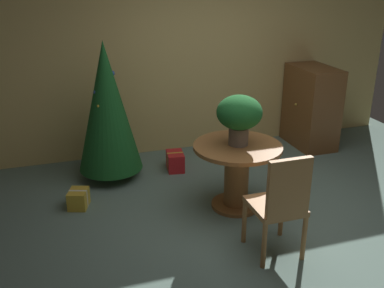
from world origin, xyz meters
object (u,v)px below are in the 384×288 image
wooden_chair_near (280,202)px  gift_box_red (175,161)px  holiday_tree (107,107)px  gift_box_gold (79,199)px  flower_vase (239,115)px  round_dining_table (237,169)px  wooden_cabinet (311,107)px

wooden_chair_near → gift_box_red: (-0.37, 2.06, -0.43)m
holiday_tree → gift_box_gold: size_ratio=5.76×
wooden_chair_near → gift_box_gold: bearing=138.3°
flower_vase → wooden_chair_near: bearing=-90.6°
round_dining_table → gift_box_gold: size_ratio=3.18×
round_dining_table → wooden_cabinet: 2.22m
round_dining_table → wooden_chair_near: 0.95m
round_dining_table → wooden_cabinet: wooden_cabinet is taller
gift_box_gold → holiday_tree: bearing=54.8°
wooden_cabinet → round_dining_table: bearing=-141.7°
flower_vase → gift_box_red: (-0.38, 1.10, -0.93)m
wooden_chair_near → wooden_cabinet: bearing=53.2°
wooden_cabinet → flower_vase: bearing=-141.8°
gift_box_gold → wooden_chair_near: bearing=-41.7°
round_dining_table → wooden_cabinet: bearing=38.3°
flower_vase → holiday_tree: bearing=136.2°
flower_vase → gift_box_gold: (-1.64, 0.49, -0.95)m
gift_box_gold → gift_box_red: 1.40m
holiday_tree → gift_box_gold: bearing=-125.2°
holiday_tree → gift_box_gold: (-0.45, -0.64, -0.81)m
gift_box_red → wooden_cabinet: wooden_cabinet is taller
round_dining_table → flower_vase: (0.01, 0.02, 0.59)m
round_dining_table → holiday_tree: (-1.18, 1.15, 0.45)m
gift_box_red → wooden_cabinet: 2.17m
holiday_tree → wooden_cabinet: bearing=4.4°
gift_box_red → holiday_tree: bearing=177.7°
gift_box_gold → flower_vase: bearing=-16.7°
gift_box_red → round_dining_table: bearing=-71.9°
round_dining_table → flower_vase: bearing=55.8°
holiday_tree → gift_box_red: holiday_tree is taller
gift_box_red → flower_vase: bearing=-71.2°
wooden_chair_near → gift_box_red: 2.14m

